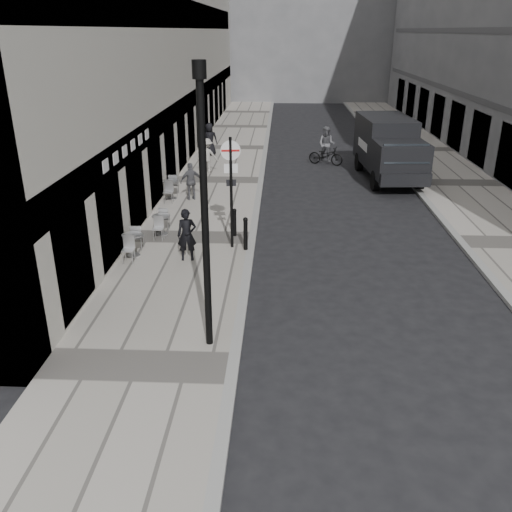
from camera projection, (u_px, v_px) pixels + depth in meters
The scene contains 16 objects.
ground at pixel (219, 469), 8.85m from camera, with size 120.00×120.00×0.00m, color black.
sidewalk at pixel (218, 181), 25.50m from camera, with size 4.00×60.00×0.12m, color #A59E95.
far_sidewalk at pixel (455, 184), 25.03m from camera, with size 4.00×60.00×0.12m, color #A59E95.
walking_man at pixel (187, 235), 16.30m from camera, with size 0.58×0.38×1.60m, color black.
sign_post at pixel (231, 178), 16.69m from camera, with size 0.61×0.13×3.54m.
lamppost at pixel (204, 200), 10.89m from camera, with size 0.27×0.27×6.01m.
bollard_near at pixel (246, 235), 17.17m from camera, with size 0.13×0.13×1.01m, color black.
bollard_far at pixel (235, 223), 18.35m from camera, with size 0.12×0.12×0.90m, color black.
panel_van at pixel (388, 146), 25.53m from camera, with size 2.60×6.11×2.82m.
cyclist at pixel (326, 150), 28.52m from camera, with size 1.96×1.28×2.00m.
pedestrian_a at pixel (191, 181), 22.20m from camera, with size 0.90×0.37×1.54m, color #535358.
pedestrian_b at pixel (207, 156), 26.48m from camera, with size 1.07×0.62×1.66m, color #9D9991.
pedestrian_c at pixel (210, 139), 30.08m from camera, with size 0.87×0.57×1.79m, color black.
cafe_table_near at pixel (171, 188), 22.44m from camera, with size 0.69×1.56×0.89m.
cafe_table_mid at pixel (133, 243), 16.73m from camera, with size 0.64×1.45×0.83m.
cafe_table_far at pixel (162, 223), 18.50m from camera, with size 0.62×1.40×0.80m.
Camera 1 is at (0.93, -6.78, 6.62)m, focal length 38.00 mm.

